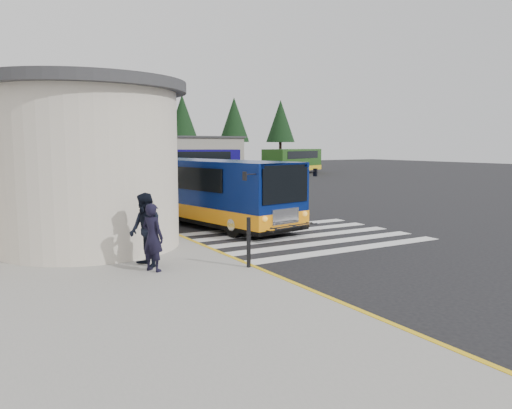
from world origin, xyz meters
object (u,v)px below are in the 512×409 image
bollard (249,242)px  far_bus_b (293,160)px  transit_bus (211,194)px  far_bus_a (195,161)px  pedestrian_a (153,237)px  pedestrian_b (145,230)px

bollard → far_bus_b: bearing=54.0°
transit_bus → far_bus_a: (12.24, 29.83, 0.29)m
transit_bus → pedestrian_a: transit_bus is taller
pedestrian_b → bollard: pedestrian_b is taller
pedestrian_b → far_bus_b: 43.35m
far_bus_b → far_bus_a: bearing=50.7°
pedestrian_b → pedestrian_a: bearing=-1.8°
pedestrian_b → bollard: 2.54m
pedestrian_a → far_bus_b: 43.67m
transit_bus → pedestrian_b: bearing=-138.3°
pedestrian_a → bollard: pedestrian_a is taller
pedestrian_a → far_bus_b: bearing=-68.8°
bollard → far_bus_b: (25.28, 34.81, 0.75)m
pedestrian_b → bollard: size_ratio=1.48×
pedestrian_b → far_bus_b: far_bus_b is taller
pedestrian_b → far_bus_a: 39.63m
pedestrian_b → far_bus_a: size_ratio=0.20×
pedestrian_b → far_bus_a: (16.85, 35.87, 0.44)m
bollard → far_bus_a: far_bus_a is taller
transit_bus → bollard: size_ratio=7.52×
pedestrian_a → bollard: bearing=-141.0°
pedestrian_a → far_bus_a: (16.82, 36.31, 0.55)m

